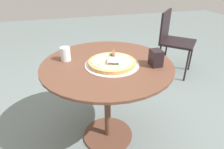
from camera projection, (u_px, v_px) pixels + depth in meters
The scene contains 7 objects.
ground_plane at pixel (108, 135), 1.78m from camera, with size 10.00×10.00×0.00m, color slate.
patio_table at pixel (107, 80), 1.50m from camera, with size 0.97×0.97×0.73m.
pizza_on_tray at pixel (112, 63), 1.40m from camera, with size 0.39×0.39×0.05m.
pizza_server at pixel (114, 56), 1.40m from camera, with size 0.22×0.11×0.02m.
drinking_cup at pixel (65, 54), 1.45m from camera, with size 0.07×0.07×0.10m, color silver.
napkin_dispenser at pixel (156, 58), 1.37m from camera, with size 0.09×0.08×0.12m, color black.
patio_chair_far at pixel (173, 38), 2.66m from camera, with size 0.60×0.60×0.86m.
Camera 1 is at (1.26, -0.31, 1.34)m, focal length 31.25 mm.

